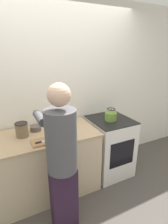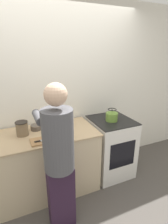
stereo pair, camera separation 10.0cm
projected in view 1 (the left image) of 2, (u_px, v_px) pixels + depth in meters
The scene contains 11 objects.
ground_plane at pixel (79, 198), 2.37m from camera, with size 12.00×12.00×0.00m, color #4C4742.
wall_back at pixel (57, 93), 2.57m from camera, with size 8.00×0.05×2.60m.
counter at pixel (47, 163), 2.38m from camera, with size 1.36×0.71×0.88m.
oven at pixel (109, 146), 2.78m from camera, with size 0.59×0.65×0.91m.
person at pixel (62, 156), 1.74m from camera, with size 0.34×0.58×1.64m.
cutting_board at pixel (47, 141), 2.05m from camera, with size 0.36×0.19×0.02m.
knife at pixel (43, 141), 2.01m from camera, with size 0.19×0.04×0.01m.
kettle at pixel (111, 115), 2.57m from camera, with size 0.18×0.18×0.18m.
bowl_prep at pixel (36, 128), 2.32m from camera, with size 0.14×0.14×0.06m.
bowl_mixing at pixel (65, 123), 2.48m from camera, with size 0.20×0.20×0.06m.
canister_jar at pixel (22, 130), 2.14m from camera, with size 0.15×0.15×0.18m.
Camera 1 is at (-0.75, -1.69, 1.90)m, focal length 28.00 mm.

